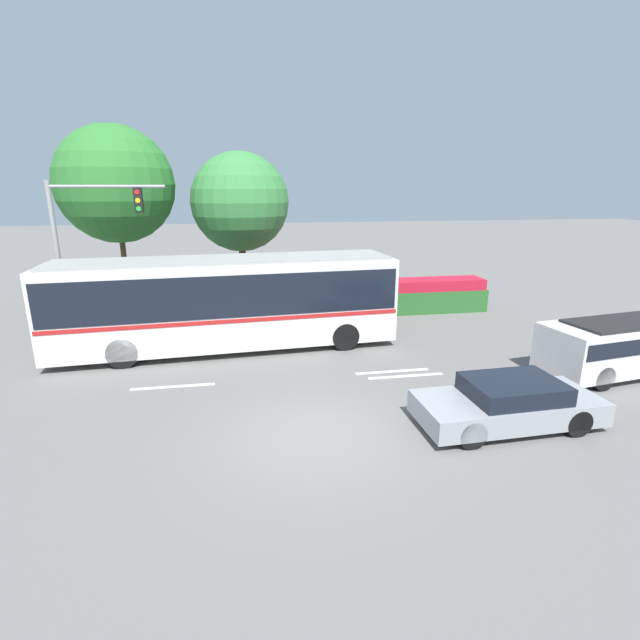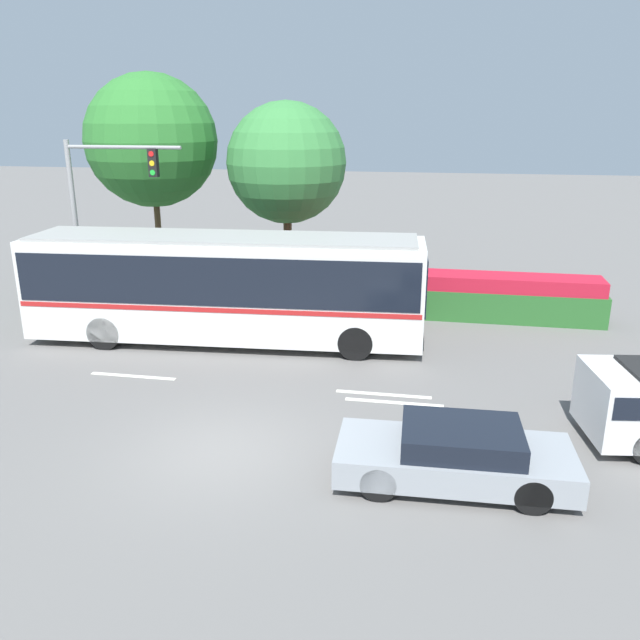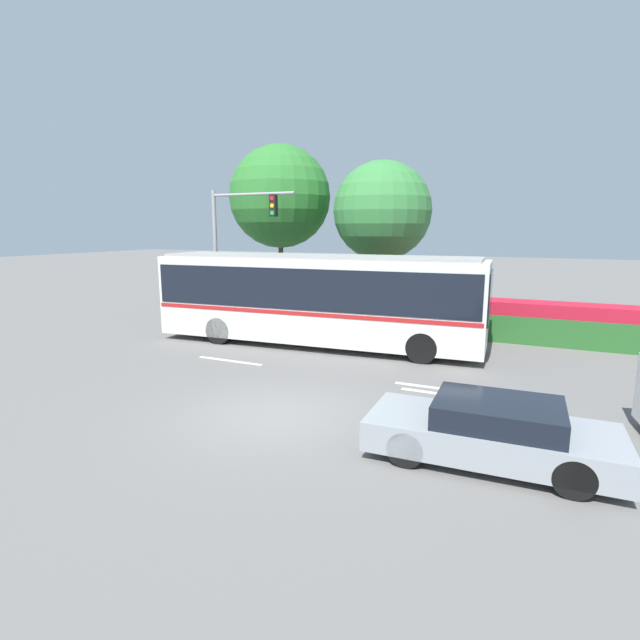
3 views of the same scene
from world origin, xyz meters
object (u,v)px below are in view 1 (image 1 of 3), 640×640
object	(u,v)px
street_tree_left	(116,185)
street_tree_centre	(240,202)
traffic_light_pole	(84,236)
city_bus	(227,298)
suv_left_lane	(618,343)
sedan_foreground	(508,403)

from	to	relation	value
street_tree_left	street_tree_centre	world-z (taller)	street_tree_left
street_tree_centre	traffic_light_pole	bearing A→B (deg)	-151.21
city_bus	traffic_light_pole	bearing A→B (deg)	151.20
suv_left_lane	street_tree_centre	xyz separation A→B (m)	(-11.32, 10.11, 4.01)
suv_left_lane	sedan_foreground	bearing A→B (deg)	17.53
traffic_light_pole	street_tree_left	xyz separation A→B (m)	(0.58, 3.26, 1.85)
city_bus	street_tree_centre	xyz separation A→B (m)	(0.63, 5.65, 3.13)
city_bus	traffic_light_pole	size ratio (longest dim) A/B	2.04
sedan_foreground	city_bus	bearing A→B (deg)	-47.24
traffic_light_pole	street_tree_centre	bearing A→B (deg)	28.79
street_tree_left	street_tree_centre	size ratio (longest dim) A/B	1.14
traffic_light_pole	sedan_foreground	bearing A→B (deg)	-37.92
city_bus	suv_left_lane	distance (m)	12.78
street_tree_left	street_tree_centre	distance (m)	5.31
traffic_light_pole	street_tree_centre	world-z (taller)	street_tree_centre
suv_left_lane	street_tree_left	world-z (taller)	street_tree_left
sedan_foreground	street_tree_centre	world-z (taller)	street_tree_centre
city_bus	street_tree_centre	bearing A→B (deg)	79.91
suv_left_lane	street_tree_left	xyz separation A→B (m)	(-16.58, 10.16, 4.77)
city_bus	street_tree_left	distance (m)	8.31
traffic_light_pole	street_tree_centre	distance (m)	6.76
suv_left_lane	street_tree_centre	world-z (taller)	street_tree_centre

